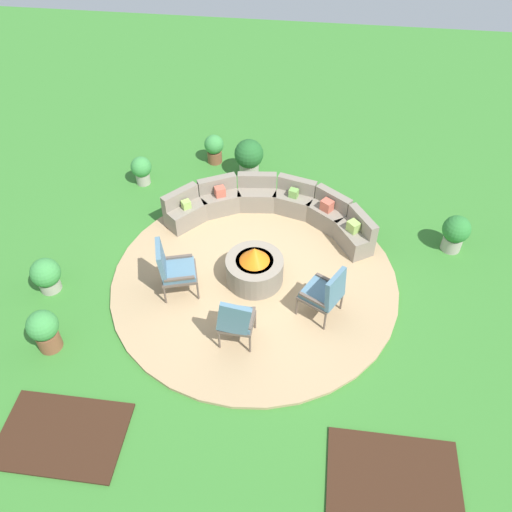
{
  "coord_description": "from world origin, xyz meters",
  "views": [
    {
      "loc": [
        0.87,
        -6.47,
        7.14
      ],
      "look_at": [
        0.0,
        0.2,
        0.45
      ],
      "focal_mm": 37.64,
      "sensor_mm": 36.0,
      "label": 1
    }
  ],
  "objects_px": {
    "potted_plant_2": "(456,232)",
    "potted_plant_4": "(46,275)",
    "lounge_chair_front_right": "(236,320)",
    "lounge_chair_back_left": "(326,292)",
    "potted_plant_1": "(142,169)",
    "potted_plant_5": "(214,148)",
    "potted_plant_0": "(44,330)",
    "potted_plant_3": "(249,157)",
    "fire_pit": "(255,268)",
    "curved_stone_bench": "(273,208)",
    "lounge_chair_front_left": "(173,268)"
  },
  "relations": [
    {
      "from": "potted_plant_2",
      "to": "potted_plant_4",
      "type": "distance_m",
      "value": 7.43
    },
    {
      "from": "lounge_chair_front_right",
      "to": "lounge_chair_back_left",
      "type": "height_order",
      "value": "lounge_chair_front_right"
    },
    {
      "from": "lounge_chair_front_right",
      "to": "potted_plant_2",
      "type": "height_order",
      "value": "lounge_chair_front_right"
    },
    {
      "from": "potted_plant_1",
      "to": "potted_plant_2",
      "type": "distance_m",
      "value": 6.51
    },
    {
      "from": "potted_plant_4",
      "to": "potted_plant_5",
      "type": "height_order",
      "value": "potted_plant_5"
    },
    {
      "from": "potted_plant_0",
      "to": "potted_plant_5",
      "type": "distance_m",
      "value": 5.66
    },
    {
      "from": "potted_plant_3",
      "to": "potted_plant_2",
      "type": "bearing_deg",
      "value": -23.94
    },
    {
      "from": "fire_pit",
      "to": "potted_plant_1",
      "type": "height_order",
      "value": "fire_pit"
    },
    {
      "from": "curved_stone_bench",
      "to": "potted_plant_5",
      "type": "relative_size",
      "value": 6.08
    },
    {
      "from": "potted_plant_3",
      "to": "potted_plant_5",
      "type": "height_order",
      "value": "potted_plant_3"
    },
    {
      "from": "lounge_chair_front_left",
      "to": "potted_plant_4",
      "type": "xyz_separation_m",
      "value": [
        -2.23,
        -0.21,
        -0.25
      ]
    },
    {
      "from": "potted_plant_2",
      "to": "potted_plant_4",
      "type": "xyz_separation_m",
      "value": [
        -7.17,
        -1.97,
        -0.07
      ]
    },
    {
      "from": "lounge_chair_front_right",
      "to": "potted_plant_5",
      "type": "height_order",
      "value": "lounge_chair_front_right"
    },
    {
      "from": "potted_plant_0",
      "to": "potted_plant_4",
      "type": "distance_m",
      "value": 1.3
    },
    {
      "from": "fire_pit",
      "to": "lounge_chair_front_right",
      "type": "distance_m",
      "value": 1.42
    },
    {
      "from": "curved_stone_bench",
      "to": "potted_plant_0",
      "type": "bearing_deg",
      "value": -132.54
    },
    {
      "from": "lounge_chair_front_left",
      "to": "potted_plant_4",
      "type": "height_order",
      "value": "lounge_chair_front_left"
    },
    {
      "from": "fire_pit",
      "to": "potted_plant_2",
      "type": "height_order",
      "value": "fire_pit"
    },
    {
      "from": "curved_stone_bench",
      "to": "lounge_chair_front_right",
      "type": "bearing_deg",
      "value": -94.61
    },
    {
      "from": "potted_plant_0",
      "to": "potted_plant_4",
      "type": "bearing_deg",
      "value": 112.57
    },
    {
      "from": "curved_stone_bench",
      "to": "lounge_chair_back_left",
      "type": "height_order",
      "value": "lounge_chair_back_left"
    },
    {
      "from": "potted_plant_2",
      "to": "potted_plant_0",
      "type": "bearing_deg",
      "value": -154.66
    },
    {
      "from": "lounge_chair_front_left",
      "to": "potted_plant_4",
      "type": "relative_size",
      "value": 1.6
    },
    {
      "from": "potted_plant_2",
      "to": "potted_plant_4",
      "type": "height_order",
      "value": "potted_plant_2"
    },
    {
      "from": "lounge_chair_front_left",
      "to": "potted_plant_4",
      "type": "bearing_deg",
      "value": -101.38
    },
    {
      "from": "lounge_chair_front_left",
      "to": "lounge_chair_back_left",
      "type": "distance_m",
      "value": 2.59
    },
    {
      "from": "potted_plant_0",
      "to": "lounge_chair_back_left",
      "type": "bearing_deg",
      "value": 15.49
    },
    {
      "from": "lounge_chair_front_right",
      "to": "potted_plant_2",
      "type": "xyz_separation_m",
      "value": [
        3.71,
        2.72,
        -0.19
      ]
    },
    {
      "from": "potted_plant_1",
      "to": "potted_plant_3",
      "type": "xyz_separation_m",
      "value": [
        2.25,
        0.58,
        0.12
      ]
    },
    {
      "from": "lounge_chair_front_right",
      "to": "potted_plant_3",
      "type": "distance_m",
      "value": 4.58
    },
    {
      "from": "curved_stone_bench",
      "to": "potted_plant_2",
      "type": "xyz_separation_m",
      "value": [
        3.46,
        -0.34,
        0.08
      ]
    },
    {
      "from": "curved_stone_bench",
      "to": "lounge_chair_back_left",
      "type": "relative_size",
      "value": 4.01
    },
    {
      "from": "lounge_chair_front_left",
      "to": "potted_plant_3",
      "type": "distance_m",
      "value": 3.69
    },
    {
      "from": "curved_stone_bench",
      "to": "potted_plant_1",
      "type": "bearing_deg",
      "value": 162.59
    },
    {
      "from": "potted_plant_3",
      "to": "potted_plant_5",
      "type": "distance_m",
      "value": 0.95
    },
    {
      "from": "lounge_chair_front_left",
      "to": "lounge_chair_back_left",
      "type": "bearing_deg",
      "value": 68.74
    },
    {
      "from": "lounge_chair_front_right",
      "to": "potted_plant_2",
      "type": "bearing_deg",
      "value": 38.44
    },
    {
      "from": "fire_pit",
      "to": "potted_plant_5",
      "type": "distance_m",
      "value": 3.84
    },
    {
      "from": "lounge_chair_back_left",
      "to": "potted_plant_2",
      "type": "bearing_deg",
      "value": -21.47
    },
    {
      "from": "potted_plant_1",
      "to": "potted_plant_5",
      "type": "xyz_separation_m",
      "value": [
        1.4,
        0.99,
        0.02
      ]
    },
    {
      "from": "lounge_chair_front_right",
      "to": "potted_plant_5",
      "type": "relative_size",
      "value": 1.59
    },
    {
      "from": "potted_plant_0",
      "to": "potted_plant_5",
      "type": "relative_size",
      "value": 1.16
    },
    {
      "from": "fire_pit",
      "to": "potted_plant_1",
      "type": "distance_m",
      "value": 3.8
    },
    {
      "from": "fire_pit",
      "to": "lounge_chair_back_left",
      "type": "xyz_separation_m",
      "value": [
        1.25,
        -0.63,
        0.24
      ]
    },
    {
      "from": "potted_plant_0",
      "to": "lounge_chair_front_left",
      "type": "bearing_deg",
      "value": 38.98
    },
    {
      "from": "potted_plant_1",
      "to": "curved_stone_bench",
      "type": "bearing_deg",
      "value": -17.41
    },
    {
      "from": "fire_pit",
      "to": "potted_plant_2",
      "type": "distance_m",
      "value": 3.84
    },
    {
      "from": "lounge_chair_front_right",
      "to": "potted_plant_5",
      "type": "xyz_separation_m",
      "value": [
        -1.28,
        4.97,
        -0.23
      ]
    },
    {
      "from": "potted_plant_0",
      "to": "potted_plant_1",
      "type": "relative_size",
      "value": 1.22
    },
    {
      "from": "lounge_chair_back_left",
      "to": "potted_plant_3",
      "type": "height_order",
      "value": "lounge_chair_back_left"
    }
  ]
}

